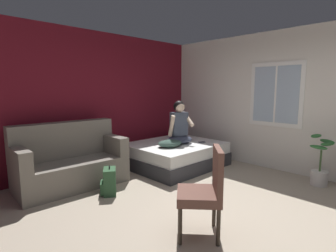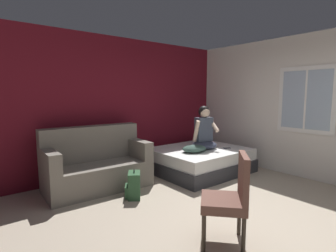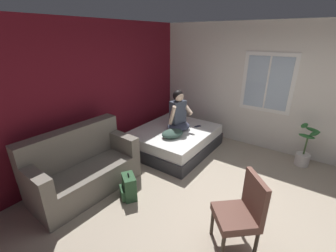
# 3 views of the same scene
# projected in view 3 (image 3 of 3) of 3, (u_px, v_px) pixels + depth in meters

# --- Properties ---
(ground_plane) EXTENTS (40.00, 40.00, 0.00)m
(ground_plane) POSITION_uv_depth(u_px,v_px,m) (239.00, 216.00, 3.24)
(ground_plane) COLOR tan
(wall_back_accent) EXTENTS (9.82, 0.16, 2.70)m
(wall_back_accent) POSITION_uv_depth(u_px,v_px,m) (95.00, 95.00, 4.33)
(wall_back_accent) COLOR maroon
(wall_back_accent) RESTS_ON ground
(wall_side_with_window) EXTENTS (0.19, 7.21, 2.70)m
(wall_side_with_window) POSITION_uv_depth(u_px,v_px,m) (288.00, 91.00, 4.61)
(wall_side_with_window) COLOR silver
(wall_side_with_window) RESTS_ON ground
(bed) EXTENTS (1.83, 1.56, 0.48)m
(bed) POSITION_uv_depth(u_px,v_px,m) (174.00, 139.00, 5.06)
(bed) COLOR #2D2D33
(bed) RESTS_ON ground
(couch) EXTENTS (1.73, 0.89, 1.04)m
(couch) POSITION_uv_depth(u_px,v_px,m) (83.00, 168.00, 3.69)
(couch) COLOR slate
(couch) RESTS_ON ground
(side_chair) EXTENTS (0.65, 0.65, 0.98)m
(side_chair) POSITION_uv_depth(u_px,v_px,m) (242.00, 211.00, 2.60)
(side_chair) COLOR #382D23
(side_chair) RESTS_ON ground
(person_seated) EXTENTS (0.62, 0.56, 0.88)m
(person_seated) POSITION_uv_depth(u_px,v_px,m) (178.00, 114.00, 4.84)
(person_seated) COLOR #383D51
(person_seated) RESTS_ON bed
(backpack) EXTENTS (0.34, 0.35, 0.46)m
(backpack) POSITION_uv_depth(u_px,v_px,m) (129.00, 187.00, 3.54)
(backpack) COLOR #2D5133
(backpack) RESTS_ON ground
(throw_pillow) EXTENTS (0.56, 0.48, 0.14)m
(throw_pillow) POSITION_uv_depth(u_px,v_px,m) (172.00, 133.00, 4.60)
(throw_pillow) COLOR #385147
(throw_pillow) RESTS_ON bed
(cell_phone) EXTENTS (0.16, 0.12, 0.01)m
(cell_phone) POSITION_uv_depth(u_px,v_px,m) (198.00, 126.00, 5.13)
(cell_phone) COLOR black
(cell_phone) RESTS_ON bed
(potted_plant) EXTENTS (0.39, 0.37, 0.85)m
(potted_plant) POSITION_uv_depth(u_px,v_px,m) (304.00, 151.00, 4.40)
(potted_plant) COLOR silver
(potted_plant) RESTS_ON ground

